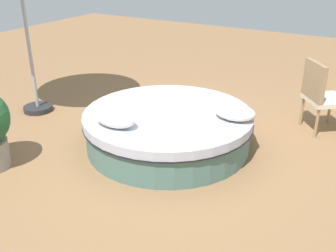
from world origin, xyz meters
name	(u,v)px	position (x,y,z in m)	size (l,w,h in m)	color
ground_plane	(168,146)	(0.00, 0.00, 0.00)	(16.00, 16.00, 0.00)	olive
round_bed	(168,129)	(0.00, 0.00, 0.24)	(2.13, 2.13, 0.47)	#4C726B
throw_pillow_0	(115,118)	(-0.31, -0.67, 0.58)	(0.53, 0.29, 0.21)	white
throw_pillow_1	(235,112)	(0.79, 0.22, 0.56)	(0.50, 0.35, 0.18)	silver
patio_chair	(321,92)	(1.53, 1.45, 0.56)	(0.72, 0.72, 0.98)	#997A56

